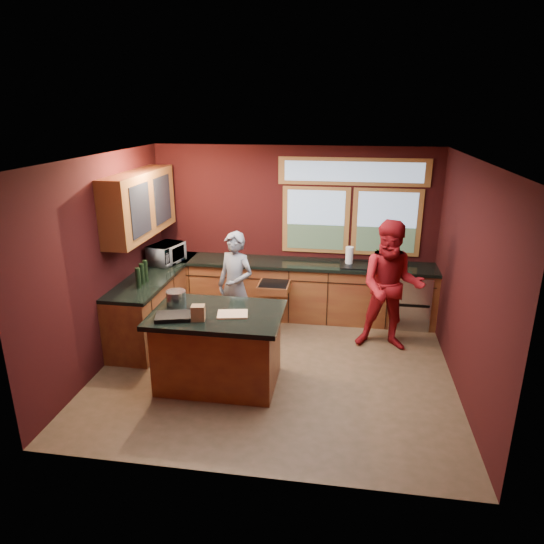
% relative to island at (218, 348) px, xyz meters
% --- Properties ---
extents(floor, '(4.50, 4.50, 0.00)m').
position_rel_island_xyz_m(floor, '(0.63, 0.46, -0.48)').
color(floor, brown).
rests_on(floor, ground).
extents(room_shell, '(4.52, 4.02, 2.71)m').
position_rel_island_xyz_m(room_shell, '(0.04, 0.78, 1.32)').
color(room_shell, black).
rests_on(room_shell, ground).
extents(back_counter, '(4.50, 0.64, 0.93)m').
position_rel_island_xyz_m(back_counter, '(0.83, 2.15, -0.01)').
color(back_counter, '#5B2215').
rests_on(back_counter, floor).
extents(left_counter, '(0.64, 2.30, 0.93)m').
position_rel_island_xyz_m(left_counter, '(-1.32, 1.31, -0.01)').
color(left_counter, '#5B2215').
rests_on(left_counter, floor).
extents(island, '(1.55, 1.05, 0.95)m').
position_rel_island_xyz_m(island, '(0.00, 0.00, 0.00)').
color(island, '#5B2215').
rests_on(island, floor).
extents(person_grey, '(0.69, 0.58, 1.60)m').
position_rel_island_xyz_m(person_grey, '(-0.07, 1.27, 0.32)').
color(person_grey, slate).
rests_on(person_grey, floor).
extents(person_red, '(0.94, 0.76, 1.84)m').
position_rel_island_xyz_m(person_red, '(2.11, 1.27, 0.44)').
color(person_red, maroon).
rests_on(person_red, floor).
extents(microwave, '(0.51, 0.63, 0.31)m').
position_rel_island_xyz_m(microwave, '(-1.29, 1.79, 0.61)').
color(microwave, '#999999').
rests_on(microwave, left_counter).
extents(potted_plant, '(0.31, 0.27, 0.34)m').
position_rel_island_xyz_m(potted_plant, '(2.08, 2.21, 0.62)').
color(potted_plant, '#999999').
rests_on(potted_plant, back_counter).
extents(paper_towel, '(0.12, 0.12, 0.28)m').
position_rel_island_xyz_m(paper_towel, '(1.54, 2.16, 0.59)').
color(paper_towel, white).
rests_on(paper_towel, back_counter).
extents(cutting_board, '(0.39, 0.31, 0.02)m').
position_rel_island_xyz_m(cutting_board, '(0.20, -0.05, 0.48)').
color(cutting_board, tan).
rests_on(cutting_board, island).
extents(stock_pot, '(0.24, 0.24, 0.18)m').
position_rel_island_xyz_m(stock_pot, '(-0.55, 0.15, 0.56)').
color(stock_pot, '#ACACB1').
rests_on(stock_pot, island).
extents(paper_bag, '(0.17, 0.14, 0.18)m').
position_rel_island_xyz_m(paper_bag, '(-0.15, -0.25, 0.56)').
color(paper_bag, brown).
rests_on(paper_bag, island).
extents(black_tray, '(0.46, 0.38, 0.05)m').
position_rel_island_xyz_m(black_tray, '(-0.45, -0.25, 0.49)').
color(black_tray, black).
rests_on(black_tray, island).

